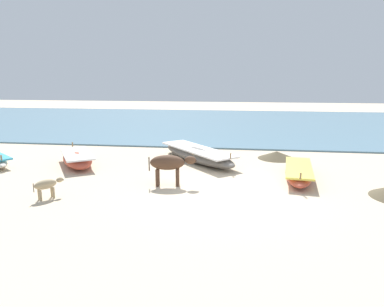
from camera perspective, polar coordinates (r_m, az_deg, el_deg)
name	(u,v)px	position (r m, az deg, el deg)	size (l,w,h in m)	color
ground	(226,191)	(11.32, 5.55, -6.08)	(80.00, 80.00, 0.00)	beige
sea_water	(234,123)	(27.46, 6.94, 4.99)	(60.00, 20.00, 0.08)	slate
fishing_boat_0	(198,154)	(15.00, 0.92, -0.14)	(4.06, 4.46, 0.78)	#5B5651
fishing_boat_3	(77,158)	(15.11, -18.33, -0.78)	(2.59, 3.18, 0.73)	#B74733
fishing_boat_5	(299,172)	(13.03, 17.10, -2.95)	(1.36, 3.53, 0.65)	#B74733
cow_adult_dark	(169,164)	(11.63, -3.79, -1.68)	(1.61, 0.61, 1.05)	#4C3323
calf_near_dun	(47,185)	(11.30, -22.77, -4.78)	(0.70, 0.82, 0.60)	tan
debris_pile_0	(277,155)	(16.02, 13.73, -0.22)	(1.67, 1.67, 0.33)	brown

